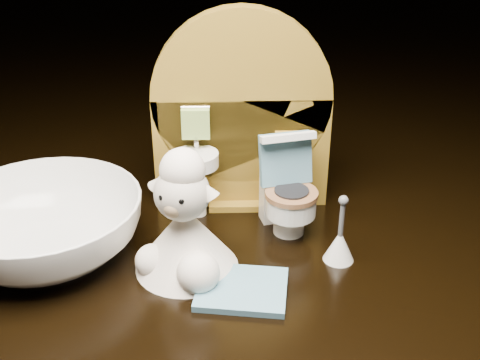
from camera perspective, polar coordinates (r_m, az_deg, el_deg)
The scene contains 6 objects.
backdrop_panel at distance 0.44m, azimuth 0.05°, elevation 5.37°, with size 0.13×0.05×0.15m.
toy_toilet at distance 0.43m, azimuth 4.47°, elevation -1.40°, with size 0.04×0.05×0.07m.
bath_mat at distance 0.38m, azimuth 0.18°, elevation -10.30°, with size 0.05×0.05×0.00m, color teal.
toilet_brush at distance 0.40m, azimuth 9.42°, elevation -5.94°, with size 0.02×0.02×0.05m.
plush_lamb at distance 0.38m, azimuth -5.29°, elevation -4.69°, with size 0.07×0.07×0.09m.
ceramic_bowl at distance 0.42m, azimuth -18.01°, elevation -4.25°, with size 0.13×0.13×0.04m, color white.
Camera 1 is at (-0.01, -0.34, 0.24)m, focal length 45.00 mm.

